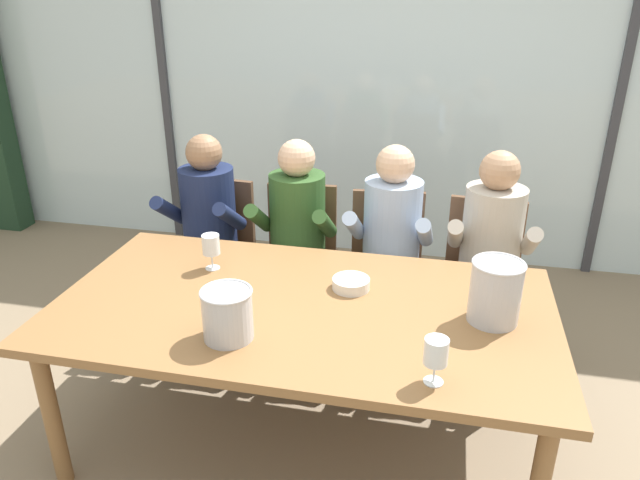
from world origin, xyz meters
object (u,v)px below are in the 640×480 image
object	(u,v)px
dining_table	(303,317)
chair_left_of_center	(300,248)
person_navy_polo	(204,224)
tasting_bowl	(351,284)
chair_center	(386,257)
wine_glass_near_bucket	(211,246)
person_pale_blue_shirt	(389,240)
person_beige_jumper	(491,249)
ice_bucket_secondary	(227,313)
wine_glass_by_left_taster	(436,353)
person_olive_shirt	(294,232)
chair_near_curtain	(217,241)
ice_bucket_primary	(495,291)

from	to	relation	value
dining_table	chair_left_of_center	distance (m)	1.05
person_navy_polo	dining_table	bearing A→B (deg)	-43.59
tasting_bowl	dining_table	bearing A→B (deg)	-134.72
chair_center	wine_glass_near_bucket	world-z (taller)	wine_glass_near_bucket
dining_table	tasting_bowl	distance (m)	0.27
chair_left_of_center	person_pale_blue_shirt	bearing A→B (deg)	-20.55
person_beige_jumper	ice_bucket_secondary	distance (m)	1.56
ice_bucket_secondary	tasting_bowl	xyz separation A→B (m)	(0.40, 0.49, -0.08)
person_beige_jumper	chair_left_of_center	bearing A→B (deg)	173.94
dining_table	person_pale_blue_shirt	xyz separation A→B (m)	(0.28, 0.84, 0.03)
chair_left_of_center	wine_glass_by_left_taster	distance (m)	1.69
chair_center	person_beige_jumper	world-z (taller)	person_beige_jumper
person_olive_shirt	chair_center	bearing A→B (deg)	16.74
chair_near_curtain	tasting_bowl	xyz separation A→B (m)	(0.98, -0.82, 0.24)
person_olive_shirt	wine_glass_by_left_taster	size ratio (longest dim) A/B	7.00
wine_glass_by_left_taster	chair_left_of_center	bearing A→B (deg)	120.49
chair_center	person_navy_polo	size ratio (longest dim) A/B	0.74
dining_table	wine_glass_by_left_taster	bearing A→B (deg)	-36.60
person_pale_blue_shirt	wine_glass_near_bucket	size ratio (longest dim) A/B	7.00
ice_bucket_secondary	person_beige_jumper	bearing A→B (deg)	47.96
person_beige_jumper	tasting_bowl	size ratio (longest dim) A/B	7.21
chair_left_of_center	tasting_bowl	world-z (taller)	chair_left_of_center
person_olive_shirt	person_pale_blue_shirt	world-z (taller)	same
person_navy_polo	ice_bucket_secondary	xyz separation A→B (m)	(0.59, -1.15, 0.14)
person_navy_polo	wine_glass_by_left_taster	bearing A→B (deg)	-39.94
tasting_bowl	wine_glass_near_bucket	bearing A→B (deg)	175.13
chair_left_of_center	person_pale_blue_shirt	world-z (taller)	person_pale_blue_shirt
wine_glass_near_bucket	chair_near_curtain	bearing A→B (deg)	111.20
person_olive_shirt	wine_glass_by_left_taster	bearing A→B (deg)	-56.01
ice_bucket_secondary	wine_glass_by_left_taster	distance (m)	0.80
person_olive_shirt	wine_glass_by_left_taster	world-z (taller)	person_olive_shirt
chair_near_curtain	wine_glass_by_left_taster	distance (m)	2.01
chair_near_curtain	ice_bucket_primary	bearing A→B (deg)	-27.04
chair_left_of_center	wine_glass_near_bucket	distance (m)	0.86
person_olive_shirt	person_pale_blue_shirt	size ratio (longest dim) A/B	1.00
chair_center	wine_glass_near_bucket	xyz separation A→B (m)	(-0.76, -0.75, 0.33)
ice_bucket_primary	tasting_bowl	xyz separation A→B (m)	(-0.61, 0.14, -0.11)
person_beige_jumper	ice_bucket_primary	size ratio (longest dim) A/B	4.64
tasting_bowl	ice_bucket_primary	bearing A→B (deg)	-13.20
ice_bucket_secondary	chair_near_curtain	bearing A→B (deg)	113.99
person_beige_jumper	wine_glass_by_left_taster	xyz separation A→B (m)	(-0.25, -1.27, 0.16)
chair_left_of_center	ice_bucket_primary	bearing A→B (deg)	-46.81
chair_near_curtain	chair_left_of_center	bearing A→B (deg)	4.57
dining_table	person_navy_polo	bearing A→B (deg)	133.76
person_pale_blue_shirt	person_olive_shirt	bearing A→B (deg)	-177.53
person_pale_blue_shirt	tasting_bowl	size ratio (longest dim) A/B	7.21
chair_near_curtain	chair_center	world-z (taller)	same
person_navy_polo	ice_bucket_primary	bearing A→B (deg)	-24.12
dining_table	person_beige_jumper	xyz separation A→B (m)	(0.82, 0.84, 0.03)
dining_table	ice_bucket_primary	bearing A→B (deg)	2.83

